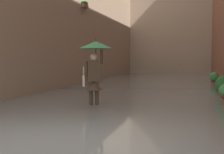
% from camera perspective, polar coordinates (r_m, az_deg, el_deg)
% --- Properties ---
extents(ground_plane, '(60.74, 60.74, 0.00)m').
position_cam_1_polar(ground_plane, '(17.08, 7.38, -1.64)').
color(ground_plane, '#605B56').
extents(flood_water, '(8.28, 30.30, 0.13)m').
position_cam_1_polar(flood_water, '(17.08, 7.38, -1.43)').
color(flood_water, slate).
rests_on(flood_water, ground_plane).
extents(building_facade_right, '(2.04, 28.30, 8.88)m').
position_cam_1_polar(building_facade_right, '(18.44, -7.30, 12.57)').
color(building_facade_right, gray).
rests_on(building_facade_right, ground_plane).
extents(building_facade_far, '(11.08, 1.80, 12.73)m').
position_cam_1_polar(building_facade_far, '(30.39, 10.83, 12.60)').
color(building_facade_far, tan).
rests_on(building_facade_far, ground_plane).
extents(person_wading, '(1.02, 1.02, 2.10)m').
position_cam_1_polar(person_wading, '(9.21, -3.22, 3.17)').
color(person_wading, '#4C4233').
rests_on(person_wading, ground_plane).
extents(potted_plant_far_left, '(0.45, 0.45, 0.81)m').
position_cam_1_polar(potted_plant_far_left, '(17.16, 18.41, -0.32)').
color(potted_plant_far_left, brown).
rests_on(potted_plant_far_left, ground_plane).
extents(potted_plant_mid_left, '(0.43, 0.43, 0.88)m').
position_cam_1_polar(potted_plant_mid_left, '(11.91, 19.65, -1.72)').
color(potted_plant_mid_left, brown).
rests_on(potted_plant_mid_left, ground_plane).
extents(potted_plant_far_right, '(0.43, 0.43, 0.80)m').
position_cam_1_polar(potted_plant_far_right, '(17.62, -3.33, -0.03)').
color(potted_plant_far_right, brown).
rests_on(potted_plant_far_right, ground_plane).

